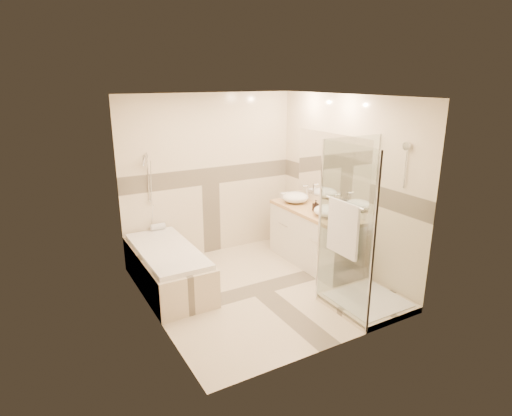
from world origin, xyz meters
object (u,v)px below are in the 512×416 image
shower_enclosure (359,268)px  amenity_bottle_a (316,205)px  vanity (314,237)px  vessel_sink_far (327,211)px  bathtub (168,266)px  amenity_bottle_b (316,207)px  vessel_sink_near (295,197)px

shower_enclosure → amenity_bottle_a: (0.27, 1.24, 0.43)m
vanity → shower_enclosure: size_ratio=0.79×
vessel_sink_far → amenity_bottle_a: 0.27m
vanity → bathtub: bearing=170.8°
vessel_sink_far → amenity_bottle_a: bearing=90.0°
amenity_bottle_b → vessel_sink_far: bearing=-90.0°
shower_enclosure → vanity: bearing=77.0°
vanity → vessel_sink_far: vessel_sink_far is taller
bathtub → amenity_bottle_b: bearing=-10.4°
vessel_sink_near → amenity_bottle_b: (0.00, -0.52, -0.01)m
shower_enclosure → amenity_bottle_b: size_ratio=15.07×
bathtub → shower_enclosure: (1.86, -1.62, 0.20)m
vanity → amenity_bottle_a: size_ratio=9.97×
vanity → vessel_sink_near: 0.70m
shower_enclosure → amenity_bottle_a: size_ratio=12.55×
bathtub → shower_enclosure: 2.47m
amenity_bottle_a → amenity_bottle_b: bearing=-90.0°
bathtub → vessel_sink_near: vessel_sink_near is taller
vanity → shower_enclosure: shower_enclosure is taller
vanity → amenity_bottle_b: 0.49m
shower_enclosure → amenity_bottle_a: shower_enclosure is taller
shower_enclosure → amenity_bottle_b: bearing=77.5°
bathtub → amenity_bottle_b: amenity_bottle_b is taller
vanity → vessel_sink_far: size_ratio=4.23×
vessel_sink_far → amenity_bottle_a: (0.00, 0.27, 0.00)m
vessel_sink_near → amenity_bottle_b: bearing=-90.0°
shower_enclosure → amenity_bottle_b: 1.33m
amenity_bottle_a → amenity_bottle_b: size_ratio=1.20×
bathtub → amenity_bottle_a: (2.13, -0.38, 0.62)m
vanity → amenity_bottle_a: amenity_bottle_a is taller
vessel_sink_near → shower_enclosure: bearing=-98.9°
bathtub → vessel_sink_near: bearing=3.4°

